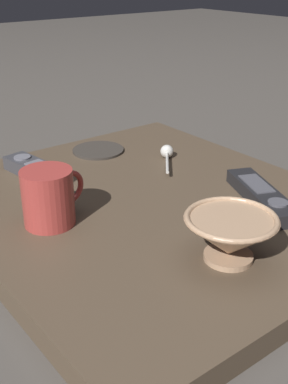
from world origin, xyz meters
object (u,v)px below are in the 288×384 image
Objects in this scene: teaspoon at (167,153)px; cereal_bowl at (230,235)px; tv_remote_near at (35,170)px; drink_coaster at (98,150)px; coffee_mug at (49,197)px; tv_remote_far at (262,196)px.

cereal_bowl is at bearing -27.47° from teaspoon.
tv_remote_near is (-0.42, -0.08, -0.02)m from cereal_bowl.
coffee_mug is at bearing -46.01° from drink_coaster.
cereal_bowl reaches higher than drink_coaster.
coffee_mug is 1.09× the size of teaspoon.
teaspoon is 0.93× the size of drink_coaster.
teaspoon is at bearing 107.09° from coffee_mug.
drink_coaster is (-0.12, -0.09, -0.01)m from teaspoon.
tv_remote_near is at bearing -76.26° from drink_coaster.
teaspoon is 0.52× the size of tv_remote_far.
coffee_mug is at bearing -72.91° from teaspoon.
teaspoon is (-0.10, 0.32, -0.03)m from coffee_mug.
coffee_mug is at bearing -149.44° from cereal_bowl.
coffee_mug is 0.57× the size of tv_remote_far.
cereal_bowl is 1.15× the size of drink_coaster.
tv_remote_far is at bearing 36.84° from tv_remote_near.
tv_remote_far is (-0.09, 0.17, -0.03)m from cereal_bowl.
tv_remote_near is at bearing -108.43° from teaspoon.
drink_coaster is (-0.22, 0.23, -0.04)m from coffee_mug.
teaspoon reaches higher than tv_remote_far.
tv_remote_near is 0.17m from drink_coaster.
tv_remote_far is (0.33, 0.25, -0.00)m from tv_remote_near.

